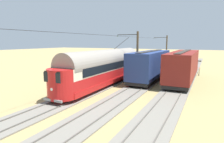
{
  "coord_description": "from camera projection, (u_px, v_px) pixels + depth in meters",
  "views": [
    {
      "loc": [
        -7.0,
        25.01,
        5.25
      ],
      "look_at": [
        3.16,
        4.91,
        1.73
      ],
      "focal_mm": 30.79,
      "sensor_mm": 36.0,
      "label": 1
    }
  ],
  "objects": [
    {
      "name": "ground_plane",
      "position": [
        149.0,
        81.0,
        25.98
      ],
      "size": [
        220.0,
        220.0,
        0.0
      ],
      "primitive_type": "plane",
      "color": "#9E8956"
    },
    {
      "name": "track_streetcar_siding",
      "position": [
        181.0,
        83.0,
        24.44
      ],
      "size": [
        2.8,
        80.0,
        0.18
      ],
      "color": "slate",
      "rests_on": "ground"
    },
    {
      "name": "track_adjacent_siding",
      "position": [
        150.0,
        80.0,
        26.25
      ],
      "size": [
        2.8,
        80.0,
        0.18
      ],
      "color": "slate",
      "rests_on": "ground"
    },
    {
      "name": "track_third_siding",
      "position": [
        123.0,
        77.0,
        28.07
      ],
      "size": [
        2.8,
        80.0,
        0.18
      ],
      "color": "slate",
      "rests_on": "ground"
    },
    {
      "name": "vintage_streetcar",
      "position": [
        106.0,
        66.0,
        23.24
      ],
      "size": [
        2.65,
        18.2,
        5.78
      ],
      "color": "red",
      "rests_on": "ground"
    },
    {
      "name": "coach_adjacent",
      "position": [
        150.0,
        65.0,
        25.87
      ],
      "size": [
        2.96,
        11.31,
        3.85
      ],
      "color": "navy",
      "rests_on": "ground"
    },
    {
      "name": "coach_far_siding",
      "position": [
        183.0,
        65.0,
        25.14
      ],
      "size": [
        2.96,
        13.4,
        3.85
      ],
      "color": "maroon",
      "rests_on": "ground"
    },
    {
      "name": "catenary_pole_foreground",
      "position": [
        166.0,
        50.0,
        41.36
      ],
      "size": [
        3.03,
        0.28,
        6.54
      ],
      "color": "#4C3D28",
      "rests_on": "ground"
    },
    {
      "name": "catenary_pole_mid_near",
      "position": [
        137.0,
        56.0,
        24.79
      ],
      "size": [
        3.03,
        0.28,
        6.54
      ],
      "color": "#4C3D28",
      "rests_on": "ground"
    },
    {
      "name": "overhead_wire_run",
      "position": [
        120.0,
        36.0,
        26.27
      ],
      "size": [
        2.83,
        41.58,
        0.18
      ],
      "color": "black",
      "rests_on": "ground"
    },
    {
      "name": "switch_stand",
      "position": [
        199.0,
        71.0,
        29.58
      ],
      "size": [
        0.5,
        0.3,
        1.24
      ],
      "color": "black",
      "rests_on": "ground"
    },
    {
      "name": "spare_tie_stack",
      "position": [
        107.0,
        73.0,
        30.26
      ],
      "size": [
        2.4,
        2.4,
        0.54
      ],
      "color": "#2D2316",
      "rests_on": "ground"
    }
  ]
}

